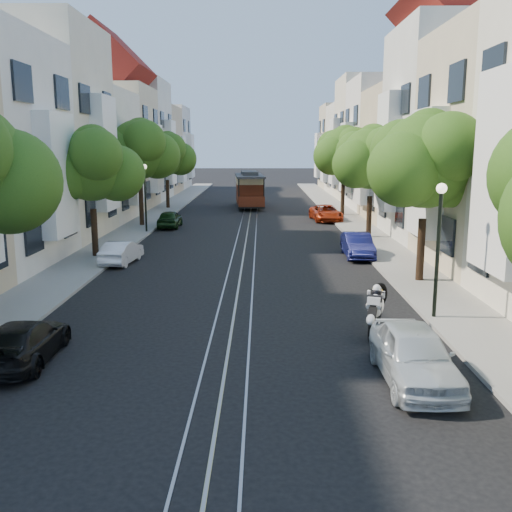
{
  "coord_description": "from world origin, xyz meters",
  "views": [
    {
      "loc": [
        0.87,
        -13.23,
        5.38
      ],
      "look_at": [
        0.7,
        5.96,
        1.66
      ],
      "focal_mm": 40.0,
      "sensor_mm": 36.0,
      "label": 1
    }
  ],
  "objects_px": {
    "lamp_east": "(439,230)",
    "parked_car_w_far": "(170,219)",
    "tree_e_c": "(372,160)",
    "tree_w_b": "(92,167)",
    "lamp_west": "(145,188)",
    "parked_car_e_near": "(414,354)",
    "tree_w_d": "(167,155)",
    "parked_car_w_near": "(24,342)",
    "parked_car_e_far": "(326,213)",
    "parked_car_w_mid": "(122,252)",
    "parked_car_e_mid": "(357,245)",
    "tree_e_b": "(427,163)",
    "tree_w_c": "(140,151)",
    "sportbike_rider": "(375,307)",
    "tree_e_d": "(345,153)",
    "cable_car": "(249,188)"
  },
  "relations": [
    {
      "from": "parked_car_e_mid",
      "to": "tree_e_d",
      "type": "bearing_deg",
      "value": 84.63
    },
    {
      "from": "sportbike_rider",
      "to": "parked_car_e_far",
      "type": "distance_m",
      "value": 25.55
    },
    {
      "from": "tree_e_d",
      "to": "sportbike_rider",
      "type": "bearing_deg",
      "value": -96.23
    },
    {
      "from": "tree_e_c",
      "to": "tree_w_c",
      "type": "distance_m",
      "value": 15.25
    },
    {
      "from": "parked_car_w_near",
      "to": "parked_car_w_mid",
      "type": "bearing_deg",
      "value": -89.51
    },
    {
      "from": "tree_w_c",
      "to": "cable_car",
      "type": "xyz_separation_m",
      "value": [
        6.98,
        12.47,
        -3.34
      ]
    },
    {
      "from": "tree_e_c",
      "to": "tree_w_b",
      "type": "height_order",
      "value": "tree_e_c"
    },
    {
      "from": "tree_e_d",
      "to": "tree_w_c",
      "type": "height_order",
      "value": "tree_w_c"
    },
    {
      "from": "lamp_west",
      "to": "parked_car_w_far",
      "type": "height_order",
      "value": "lamp_west"
    },
    {
      "from": "tree_e_b",
      "to": "parked_car_e_far",
      "type": "relative_size",
      "value": 1.6
    },
    {
      "from": "sportbike_rider",
      "to": "parked_car_e_mid",
      "type": "relative_size",
      "value": 0.54
    },
    {
      "from": "tree_e_c",
      "to": "parked_car_w_near",
      "type": "xyz_separation_m",
      "value": [
        -12.35,
        -19.61,
        -4.06
      ]
    },
    {
      "from": "lamp_east",
      "to": "parked_car_w_far",
      "type": "bearing_deg",
      "value": 119.32
    },
    {
      "from": "tree_w_b",
      "to": "parked_car_w_near",
      "type": "bearing_deg",
      "value": -81.46
    },
    {
      "from": "tree_w_b",
      "to": "parked_car_e_far",
      "type": "relative_size",
      "value": 1.5
    },
    {
      "from": "tree_w_b",
      "to": "lamp_west",
      "type": "xyz_separation_m",
      "value": [
        0.84,
        8.02,
        -1.55
      ]
    },
    {
      "from": "cable_car",
      "to": "parked_car_e_mid",
      "type": "bearing_deg",
      "value": -79.95
    },
    {
      "from": "tree_e_b",
      "to": "parked_car_w_near",
      "type": "distance_m",
      "value": 15.63
    },
    {
      "from": "parked_car_e_far",
      "to": "parked_car_w_mid",
      "type": "height_order",
      "value": "parked_car_e_far"
    },
    {
      "from": "tree_e_b",
      "to": "tree_w_c",
      "type": "relative_size",
      "value": 0.94
    },
    {
      "from": "tree_e_d",
      "to": "parked_car_w_mid",
      "type": "relative_size",
      "value": 2.11
    },
    {
      "from": "cable_car",
      "to": "parked_car_w_mid",
      "type": "xyz_separation_m",
      "value": [
        -5.44,
        -24.78,
        -1.19
      ]
    },
    {
      "from": "tree_w_d",
      "to": "cable_car",
      "type": "distance_m",
      "value": 7.69
    },
    {
      "from": "tree_e_b",
      "to": "parked_car_e_mid",
      "type": "distance_m",
      "value": 6.95
    },
    {
      "from": "parked_car_e_near",
      "to": "parked_car_w_far",
      "type": "height_order",
      "value": "parked_car_e_near"
    },
    {
      "from": "tree_w_d",
      "to": "lamp_east",
      "type": "distance_m",
      "value": 34.73
    },
    {
      "from": "lamp_west",
      "to": "parked_car_e_mid",
      "type": "distance_m",
      "value": 14.35
    },
    {
      "from": "tree_w_b",
      "to": "parked_car_e_far",
      "type": "bearing_deg",
      "value": 47.88
    },
    {
      "from": "tree_w_b",
      "to": "lamp_west",
      "type": "bearing_deg",
      "value": 84.03
    },
    {
      "from": "tree_w_c",
      "to": "parked_car_e_near",
      "type": "bearing_deg",
      "value": -65.86
    },
    {
      "from": "tree_e_b",
      "to": "tree_w_d",
      "type": "bearing_deg",
      "value": 118.07
    },
    {
      "from": "parked_car_e_mid",
      "to": "parked_car_e_far",
      "type": "xyz_separation_m",
      "value": [
        0.0,
        13.76,
        -0.01
      ]
    },
    {
      "from": "tree_e_d",
      "to": "parked_car_e_far",
      "type": "bearing_deg",
      "value": -119.7
    },
    {
      "from": "tree_w_b",
      "to": "lamp_west",
      "type": "height_order",
      "value": "tree_w_b"
    },
    {
      "from": "tree_e_b",
      "to": "parked_car_e_far",
      "type": "distance_m",
      "value": 19.61
    },
    {
      "from": "lamp_east",
      "to": "parked_car_e_mid",
      "type": "xyz_separation_m",
      "value": [
        -0.7,
        10.3,
        -2.25
      ]
    },
    {
      "from": "tree_e_c",
      "to": "cable_car",
      "type": "bearing_deg",
      "value": 113.03
    },
    {
      "from": "tree_w_b",
      "to": "parked_car_e_near",
      "type": "relative_size",
      "value": 1.62
    },
    {
      "from": "cable_car",
      "to": "tree_e_d",
      "type": "bearing_deg",
      "value": -44.99
    },
    {
      "from": "tree_w_c",
      "to": "lamp_west",
      "type": "distance_m",
      "value": 3.81
    },
    {
      "from": "tree_w_c",
      "to": "parked_car_w_far",
      "type": "distance_m",
      "value": 4.9
    },
    {
      "from": "lamp_west",
      "to": "cable_car",
      "type": "bearing_deg",
      "value": 68.33
    },
    {
      "from": "parked_car_w_near",
      "to": "parked_car_w_far",
      "type": "relative_size",
      "value": 1.08
    },
    {
      "from": "tree_e_b",
      "to": "tree_w_c",
      "type": "height_order",
      "value": "tree_w_c"
    },
    {
      "from": "tree_w_d",
      "to": "parked_car_e_mid",
      "type": "relative_size",
      "value": 1.81
    },
    {
      "from": "parked_car_e_mid",
      "to": "parked_car_w_mid",
      "type": "xyz_separation_m",
      "value": [
        -11.2,
        -1.63,
        -0.06
      ]
    },
    {
      "from": "tree_w_d",
      "to": "parked_car_w_far",
      "type": "distance_m",
      "value": 12.29
    },
    {
      "from": "tree_e_d",
      "to": "tree_w_d",
      "type": "relative_size",
      "value": 1.05
    },
    {
      "from": "tree_e_c",
      "to": "lamp_east",
      "type": "xyz_separation_m",
      "value": [
        -0.96,
        -15.98,
        -1.75
      ]
    },
    {
      "from": "parked_car_w_near",
      "to": "parked_car_w_far",
      "type": "height_order",
      "value": "parked_car_w_far"
    }
  ]
}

